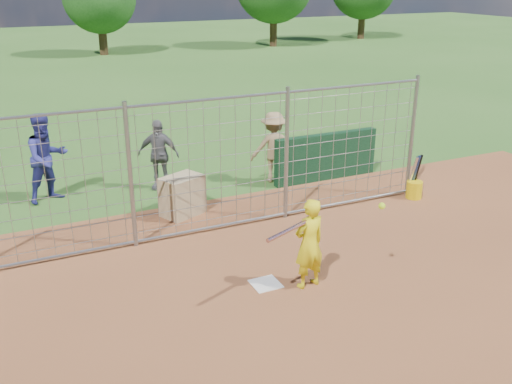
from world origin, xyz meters
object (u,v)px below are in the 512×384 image
equipment_bin (182,196)px  bucket_with_bats (414,187)px  bystander_a (47,158)px  batter (309,244)px  bystander_b (158,155)px  bystander_c (274,147)px

equipment_bin → bucket_with_bats: bearing=-38.3°
bystander_a → bucket_with_bats: bystander_a is taller
batter → bystander_a: (-3.16, 5.42, 0.22)m
bystander_a → bystander_b: 2.32m
bystander_b → bystander_a: bearing=-154.5°
bystander_a → bystander_b: bearing=-28.2°
bystander_a → bucket_with_bats: size_ratio=1.94×
bystander_c → bucket_with_bats: (2.25, -2.25, -0.57)m
equipment_bin → bystander_a: bearing=116.5°
equipment_bin → bystander_b: bearing=66.2°
bystander_b → equipment_bin: size_ratio=1.98×
batter → bucket_with_bats: bearing=-158.6°
bystander_a → bucket_with_bats: 7.79m
bystander_b → batter: bearing=-48.2°
batter → equipment_bin: (-0.87, 3.51, -0.32)m
batter → bystander_c: 4.81m
batter → bystander_a: bystander_a is taller
bystander_a → bystander_c: bearing=-32.1°
batter → equipment_bin: batter is taller
equipment_bin → bucket_with_bats: 4.95m
equipment_bin → bucket_with_bats: bucket_with_bats is taller
batter → bucket_with_bats: (3.92, 2.26, -0.48)m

